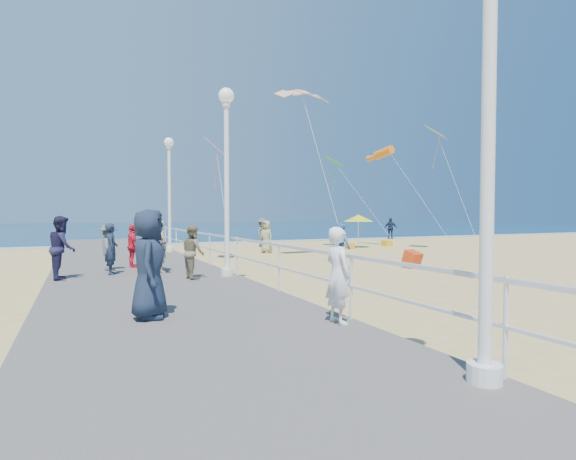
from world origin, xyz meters
name	(u,v)px	position (x,y,z in m)	size (l,w,h in m)	color
ground	(380,278)	(0.00, 0.00, 0.00)	(160.00, 160.00, 0.00)	#D2B86E
ocean	(141,227)	(0.00, 65.00, 0.01)	(160.00, 90.00, 0.05)	#0C2C4B
surf_line	(215,243)	(0.00, 20.50, 0.03)	(160.00, 1.20, 0.04)	silver
boardwalk	(149,288)	(-7.50, 0.00, 0.20)	(5.00, 44.00, 0.40)	#65605C
railing	(237,246)	(-5.05, 0.00, 1.25)	(0.05, 42.00, 0.55)	white
lamp_post_near	(489,66)	(-5.35, -9.00, 3.66)	(0.44, 0.44, 5.32)	white
lamp_post_mid	(227,161)	(-5.35, 0.00, 3.66)	(0.44, 0.44, 5.32)	white
lamp_post_far	(169,182)	(-5.35, 9.00, 3.66)	(0.44, 0.44, 5.32)	white
woman_holding_toddler	(338,275)	(-5.40, -6.15, 1.18)	(0.57, 0.37, 1.55)	white
toddler_held	(341,246)	(-5.25, -6.00, 1.63)	(0.37, 0.29, 0.75)	#3782D1
spectator_0	(111,249)	(-8.33, 1.66, 1.15)	(0.55, 0.36, 1.50)	#1A263A
spectator_1	(193,252)	(-6.37, -0.18, 1.13)	(0.71, 0.55, 1.46)	#7C7156
spectator_2	(109,247)	(-8.35, 2.71, 1.13)	(0.94, 0.54, 1.46)	#5A5B5F
spectator_3	(133,246)	(-7.59, 3.19, 1.11)	(0.83, 0.35, 1.42)	red
spectator_4	(149,264)	(-8.11, -4.55, 1.32)	(0.90, 0.58, 1.84)	#192438
spectator_5	(156,244)	(-7.08, 1.68, 1.25)	(1.58, 0.50, 1.71)	slate
spectator_6	(161,246)	(-6.96, 1.50, 1.19)	(0.58, 0.38, 1.59)	gray
spectator_7	(62,248)	(-9.60, 1.22, 1.25)	(0.83, 0.65, 1.71)	#1D1B3C
beach_walker_a	(262,232)	(1.81, 15.35, 0.95)	(1.23, 0.71, 1.90)	#525457
beach_walker_b	(391,228)	(15.57, 19.53, 0.93)	(1.09, 0.45, 1.86)	#191F38
beach_walker_c	(266,237)	(0.24, 10.76, 0.91)	(0.89, 0.58, 1.82)	#9B9A6B
box_kite	(412,261)	(2.91, 1.83, 0.30)	(0.55, 0.55, 0.60)	red
beach_umbrella	(358,218)	(7.10, 11.92, 1.91)	(1.90, 1.90, 2.14)	white
beach_chair_left	(349,246)	(5.75, 10.94, 0.20)	(0.55, 0.55, 0.40)	orange
beach_chair_right	(387,243)	(9.55, 12.15, 0.20)	(0.55, 0.55, 0.40)	gold
kite_parafoil	(303,92)	(0.50, 6.77, 7.93)	(2.64, 0.90, 0.30)	#D75519
kite_windsock	(384,153)	(9.03, 11.88, 6.20)	(0.56, 0.56, 2.31)	orange
kite_diamond_pink	(216,147)	(-3.61, 7.24, 5.14)	(1.16, 1.16, 0.02)	#FA5C81
kite_diamond_multi	(436,133)	(10.02, 8.15, 6.98)	(1.34, 1.34, 0.02)	#17A7C9
kite_diamond_green	(334,162)	(5.80, 12.79, 5.53)	(1.20, 1.20, 0.02)	green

